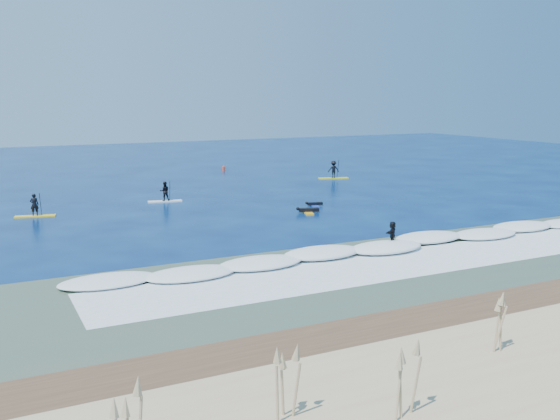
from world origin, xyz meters
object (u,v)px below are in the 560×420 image
sup_paddler_right (333,171)px  marker_buoy (224,168)px  prone_paddler_near (308,211)px  sup_paddler_center (165,193)px  wave_surfer (392,234)px  sup_paddler_left (35,209)px  prone_paddler_far (314,204)px

sup_paddler_right → marker_buoy: 14.65m
prone_paddler_near → sup_paddler_center: bearing=59.6°
wave_surfer → marker_buoy: wave_surfer is taller
sup_paddler_right → wave_surfer: 31.49m
sup_paddler_left → sup_paddler_center: bearing=23.4°
sup_paddler_left → sup_paddler_center: size_ratio=1.02×
sup_paddler_center → prone_paddler_near: size_ratio=1.26×
sup_paddler_right → prone_paddler_near: (-12.30, -16.37, -0.73)m
sup_paddler_center → prone_paddler_near: sup_paddler_center is taller
sup_paddler_right → marker_buoy: bearing=141.0°
sup_paddler_left → prone_paddler_near: size_ratio=1.28×
wave_surfer → prone_paddler_far: bearing=45.4°
prone_paddler_near → marker_buoy: size_ratio=3.14×
sup_paddler_right → wave_surfer: (-13.25, -28.57, -0.07)m
sup_paddler_left → prone_paddler_near: 20.78m
prone_paddler_far → sup_paddler_center: bearing=67.5°
sup_paddler_left → wave_surfer: size_ratio=1.51×
sup_paddler_right → prone_paddler_far: 17.47m
prone_paddler_near → marker_buoy: (4.13, 28.52, 0.16)m
prone_paddler_near → marker_buoy: bearing=10.5°
prone_paddler_near → prone_paddler_far: prone_paddler_near is taller
sup_paddler_center → wave_surfer: 23.38m
prone_paddler_near → wave_surfer: size_ratio=1.18×
sup_paddler_left → prone_paddler_near: (19.29, -7.72, -0.48)m
prone_paddler_far → wave_surfer: wave_surfer is taller
sup_paddler_left → sup_paddler_center: (10.70, 2.19, 0.11)m
sup_paddler_center → prone_paddler_near: 13.12m
sup_paddler_center → marker_buoy: bearing=65.5°
sup_paddler_center → prone_paddler_near: (8.58, -9.91, -0.59)m
sup_paddler_left → sup_paddler_right: bearing=27.1°
prone_paddler_far → sup_paddler_left: bearing=89.1°
sup_paddler_center → wave_surfer: (7.63, -22.10, 0.07)m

